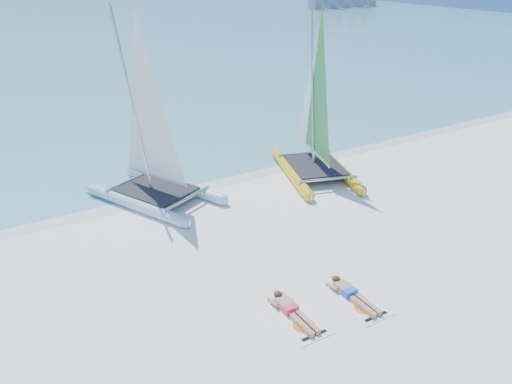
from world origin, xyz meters
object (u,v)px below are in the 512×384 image
at_px(catamaran_yellow, 313,119).
at_px(towel_a, 296,318).
at_px(catamaran_blue, 150,146).
at_px(sunbather_a, 292,310).
at_px(sunbather_b, 351,293).
at_px(towel_b, 356,301).

relative_size(catamaran_yellow, towel_a, 3.78).
distance_m(catamaran_blue, sunbather_a, 8.24).
bearing_deg(towel_a, catamaran_yellow, 51.08).
distance_m(towel_a, sunbather_b, 1.72).
height_order(sunbather_a, towel_b, sunbather_a).
distance_m(catamaran_yellow, sunbather_b, 8.87).
height_order(catamaran_blue, towel_a, catamaran_blue).
relative_size(catamaran_blue, catamaran_yellow, 0.99).
xyz_separation_m(sunbather_a, towel_b, (1.72, -0.43, -0.11)).
bearing_deg(sunbather_a, sunbather_b, -7.89).
bearing_deg(towel_b, catamaran_yellow, 60.83).
xyz_separation_m(towel_a, sunbather_a, (0.00, 0.19, 0.11)).
relative_size(catamaran_yellow, sunbather_b, 4.05).
distance_m(catamaran_yellow, sunbather_a, 9.63).
distance_m(sunbather_a, sunbather_b, 1.74).
bearing_deg(catamaran_blue, towel_b, -99.58).
distance_m(catamaran_yellow, towel_b, 9.06).
bearing_deg(sunbather_a, catamaran_yellow, 50.34).
xyz_separation_m(catamaran_blue, sunbather_a, (0.56, -7.99, -1.96)).
relative_size(catamaran_blue, sunbather_a, 4.03).
height_order(catamaran_yellow, sunbather_b, catamaran_yellow).
xyz_separation_m(catamaran_blue, towel_a, (0.56, -8.18, -2.07)).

